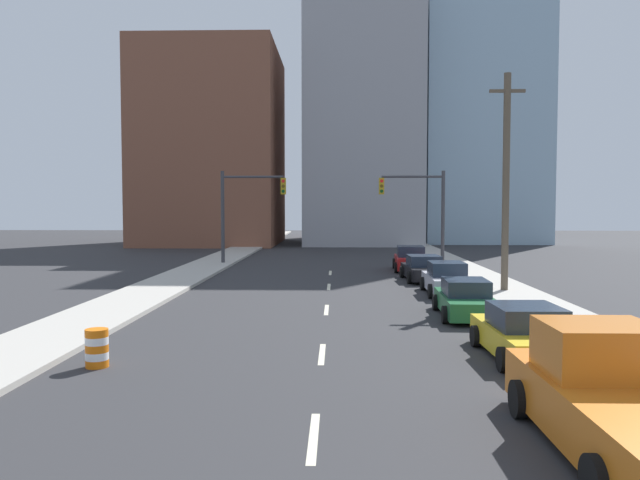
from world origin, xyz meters
The scene contains 20 objects.
sidewalk_left centered at (-8.12, 46.17, 0.08)m, with size 3.00×92.34×0.16m.
sidewalk_right centered at (8.12, 46.17, 0.08)m, with size 3.00×92.34×0.16m.
lane_stripe_at_8m centered at (0.00, 7.78, 0.00)m, with size 0.16×2.40×0.01m, color beige.
lane_stripe_at_14m centered at (0.00, 13.83, 0.00)m, with size 0.16×2.40×0.01m, color beige.
lane_stripe_at_21m centered at (0.00, 21.01, 0.00)m, with size 0.16×2.40×0.01m, color beige.
lane_stripe_at_28m centered at (0.00, 27.85, 0.00)m, with size 0.16×2.40×0.01m, color beige.
lane_stripe_at_34m centered at (0.00, 34.31, 0.00)m, with size 0.16×2.40×0.01m, color beige.
building_brick_left centered at (-12.82, 63.47, 10.13)m, with size 14.00×16.00×20.25m.
building_office_center centered at (2.99, 67.47, 13.13)m, with size 12.00×20.00×26.27m.
building_glass_right centered at (16.20, 71.47, 20.45)m, with size 13.00×20.00×40.89m.
traffic_signal_left centered at (-6.11, 39.23, 4.12)m, with size 4.41×0.35×6.36m.
traffic_signal_right centered at (6.27, 39.23, 4.12)m, with size 4.41×0.35×6.36m.
utility_pole_right_mid centered at (8.05, 25.78, 5.10)m, with size 1.60×0.32×9.96m.
traffic_barrel centered at (-5.53, 12.32, 0.47)m, with size 0.56×0.56×0.95m.
pickup_truck_orange centered at (4.91, 7.29, 0.81)m, with size 2.39×5.67×1.97m.
sedan_yellow centered at (5.33, 13.50, 0.64)m, with size 2.23×4.37×1.40m.
sedan_green centered at (5.03, 19.65, 0.62)m, with size 2.14×4.47×1.36m.
sedan_silver centered at (5.36, 25.39, 0.67)m, with size 2.04×4.33×1.47m.
sedan_black centered at (5.04, 30.58, 0.63)m, with size 2.26×4.56×1.36m.
sedan_red centered at (4.94, 35.64, 0.70)m, with size 2.25×4.34×1.54m.
Camera 1 is at (0.40, -2.75, 3.98)m, focal length 35.00 mm.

